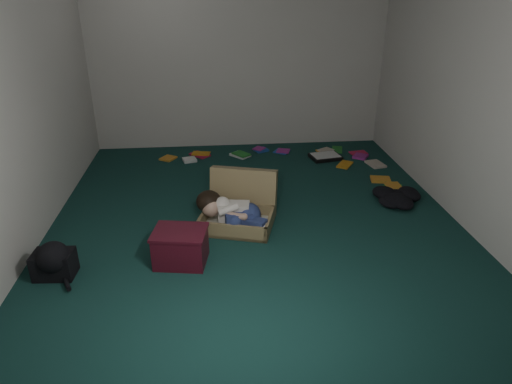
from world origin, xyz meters
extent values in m
plane|color=#143934|center=(0.00, 0.00, 0.00)|extent=(4.50, 4.50, 0.00)
plane|color=silver|center=(0.00, 2.25, 1.30)|extent=(4.50, 0.00, 4.50)
plane|color=silver|center=(0.00, -2.25, 1.30)|extent=(4.50, 0.00, 4.50)
plane|color=silver|center=(-2.00, 0.00, 1.30)|extent=(0.00, 4.50, 4.50)
plane|color=silver|center=(2.00, 0.00, 1.30)|extent=(0.00, 4.50, 4.50)
cube|color=#917C50|center=(-0.19, -0.20, 0.08)|extent=(0.78, 0.65, 0.15)
cube|color=silver|center=(-0.19, -0.20, 0.04)|extent=(0.71, 0.58, 0.02)
cube|color=#917C50|center=(-0.10, 0.10, 0.24)|extent=(0.70, 0.39, 0.49)
cube|color=white|center=(-0.21, -0.21, 0.16)|extent=(0.31, 0.20, 0.21)
sphere|color=tan|center=(-0.43, -0.18, 0.22)|extent=(0.18, 0.18, 0.18)
ellipsoid|color=black|center=(-0.45, -0.12, 0.26)|extent=(0.24, 0.25, 0.21)
ellipsoid|color=navy|center=(-0.07, -0.24, 0.16)|extent=(0.22, 0.25, 0.21)
cube|color=navy|center=(-0.18, -0.32, 0.15)|extent=(0.26, 0.15, 0.13)
cube|color=navy|center=(-0.04, -0.37, 0.13)|extent=(0.26, 0.23, 0.11)
sphere|color=white|center=(0.05, -0.37, 0.11)|extent=(0.11, 0.11, 0.11)
sphere|color=white|center=(0.04, -0.43, 0.10)|extent=(0.10, 0.10, 0.10)
cylinder|color=tan|center=(-0.20, -0.34, 0.21)|extent=(0.18, 0.10, 0.06)
cube|color=#440E1A|center=(-0.69, -0.75, 0.14)|extent=(0.47, 0.39, 0.28)
cube|color=#440E1A|center=(-0.69, -0.75, 0.29)|extent=(0.49, 0.41, 0.02)
cube|color=black|center=(1.11, 1.57, 0.02)|extent=(0.44, 0.36, 0.05)
cube|color=white|center=(1.11, 1.57, 0.05)|extent=(0.39, 0.32, 0.01)
cube|color=orange|center=(-1.00, 1.75, 0.01)|extent=(0.21, 0.16, 0.02)
cube|color=#C91A42|center=(-0.58, 1.84, 0.01)|extent=(0.27, 0.26, 0.02)
cube|color=white|center=(-0.03, 1.77, 0.01)|extent=(0.21, 0.25, 0.02)
cube|color=#2053B1|center=(0.56, 1.88, 0.01)|extent=(0.23, 0.26, 0.02)
cube|color=orange|center=(1.17, 1.84, 0.01)|extent=(0.27, 0.25, 0.02)
cube|color=#23832B|center=(1.35, 1.87, 0.01)|extent=(0.23, 0.18, 0.02)
cube|color=#AB2A92|center=(1.59, 1.56, 0.01)|extent=(0.27, 0.26, 0.02)
cube|color=beige|center=(1.70, 1.27, 0.01)|extent=(0.20, 0.24, 0.02)
cube|color=orange|center=(1.59, 0.78, 0.01)|extent=(0.24, 0.26, 0.02)
cube|color=#C91A42|center=(1.61, 1.72, 0.01)|extent=(0.26, 0.24, 0.02)
cube|color=white|center=(-0.71, 1.65, 0.01)|extent=(0.24, 0.19, 0.02)
cube|color=#2053B1|center=(0.28, 1.95, 0.01)|extent=(0.26, 0.26, 0.02)
cube|color=orange|center=(1.30, 1.30, 0.01)|extent=(0.18, 0.23, 0.02)
cube|color=#23832B|center=(1.64, 0.54, 0.01)|extent=(0.25, 0.26, 0.02)
camera|label=1|loc=(-0.38, -4.06, 2.18)|focal=32.00mm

